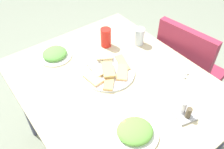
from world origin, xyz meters
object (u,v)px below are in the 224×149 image
(dining_chair, at_px, (185,70))
(condiment_caddy, at_px, (185,113))
(soda_can, at_px, (106,37))
(pide_platter, at_px, (108,72))
(salad_plate_rice, at_px, (55,54))
(drinking_glass, at_px, (139,36))
(spoon, at_px, (179,65))
(salad_plate_greens, at_px, (135,131))
(dining_table, at_px, (115,92))
(fork, at_px, (175,68))
(paper_napkin, at_px, (177,67))

(dining_chair, relative_size, condiment_caddy, 8.10)
(soda_can, distance_m, condiment_caddy, 0.67)
(soda_can, bearing_deg, condiment_caddy, -2.56)
(pide_platter, bearing_deg, condiment_caddy, 14.07)
(pide_platter, relative_size, salad_plate_rice, 1.51)
(drinking_glass, xyz_separation_m, spoon, (0.30, 0.04, -0.05))
(salad_plate_greens, xyz_separation_m, spoon, (-0.19, 0.51, -0.01))
(soda_can, xyz_separation_m, condiment_caddy, (0.67, -0.03, -0.04))
(dining_chair, bearing_deg, drinking_glass, -121.80)
(dining_table, bearing_deg, soda_can, 152.06)
(fork, distance_m, spoon, 0.04)
(salad_plate_greens, bearing_deg, soda_can, 154.97)
(fork, bearing_deg, pide_platter, -109.34)
(drinking_glass, height_order, condiment_caddy, drinking_glass)
(salad_plate_rice, xyz_separation_m, paper_napkin, (0.51, 0.52, -0.02))
(spoon, relative_size, condiment_caddy, 1.53)
(spoon, bearing_deg, dining_chair, 126.47)
(salad_plate_greens, bearing_deg, spoon, 110.51)
(salad_plate_greens, xyz_separation_m, paper_napkin, (-0.19, 0.49, -0.02))
(pide_platter, xyz_separation_m, salad_plate_greens, (0.39, -0.14, 0.01))
(pide_platter, distance_m, salad_plate_rice, 0.35)
(soda_can, xyz_separation_m, spoon, (0.41, 0.22, -0.06))
(dining_chair, distance_m, salad_plate_rice, 0.94)
(dining_table, height_order, fork, fork)
(pide_platter, height_order, drinking_glass, drinking_glass)
(salad_plate_rice, distance_m, spoon, 0.74)
(dining_chair, height_order, spoon, dining_chair)
(salad_plate_greens, relative_size, spoon, 1.28)
(soda_can, height_order, fork, soda_can)
(salad_plate_rice, bearing_deg, dining_table, 21.76)
(salad_plate_rice, relative_size, spoon, 1.18)
(condiment_caddy, bearing_deg, pide_platter, -165.93)
(dining_chair, xyz_separation_m, soda_can, (-0.30, -0.49, 0.32))
(salad_plate_greens, relative_size, condiment_caddy, 1.97)
(condiment_caddy, bearing_deg, salad_plate_greens, -104.92)
(pide_platter, bearing_deg, soda_can, 146.56)
(spoon, bearing_deg, dining_table, -93.03)
(pide_platter, bearing_deg, paper_napkin, 60.55)
(soda_can, relative_size, drinking_glass, 1.11)
(spoon, bearing_deg, salad_plate_rice, -119.17)
(pide_platter, distance_m, spoon, 0.42)
(pide_platter, height_order, soda_can, soda_can)
(salad_plate_greens, xyz_separation_m, drinking_glass, (-0.49, 0.46, 0.04))
(salad_plate_rice, height_order, soda_can, soda_can)
(paper_napkin, distance_m, fork, 0.02)
(drinking_glass, bearing_deg, dining_chair, 58.20)
(paper_napkin, height_order, spoon, spoon)
(dining_table, xyz_separation_m, paper_napkin, (0.12, 0.36, 0.08))
(dining_table, height_order, spoon, spoon)
(pide_platter, bearing_deg, fork, 59.23)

